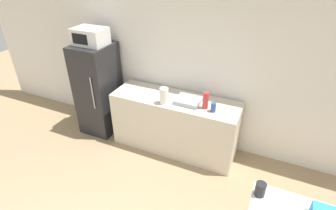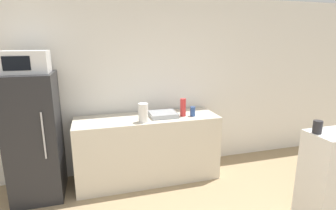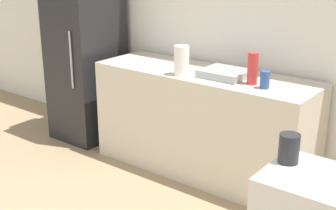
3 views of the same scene
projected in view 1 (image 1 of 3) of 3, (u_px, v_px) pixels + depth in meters
wall_back at (180, 66)px, 4.14m from camera, size 8.00×0.06×2.60m
refrigerator at (98, 89)px, 4.55m from camera, size 0.59×0.67×1.59m
microwave at (90, 36)px, 4.08m from camera, size 0.51×0.37×0.26m
counter at (175, 124)px, 4.23m from camera, size 1.99×0.64×0.93m
sink_basin at (188, 100)px, 3.88m from camera, size 0.37×0.33×0.06m
bottle_tall at (206, 100)px, 3.69m from camera, size 0.08×0.08×0.25m
bottle_short at (213, 107)px, 3.64m from camera, size 0.07×0.07×0.13m
jar at (260, 189)px, 2.22m from camera, size 0.09×0.09×0.13m
paper_towel_roll at (164, 96)px, 3.81m from camera, size 0.13×0.13×0.25m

